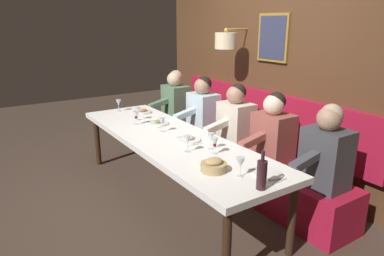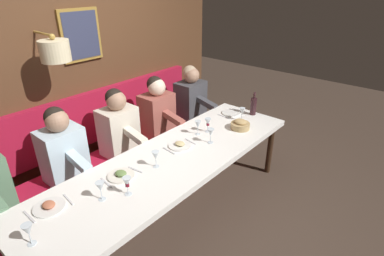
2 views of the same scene
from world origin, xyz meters
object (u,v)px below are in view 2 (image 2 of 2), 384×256
Objects in this scene: wine_glass_3 at (28,231)px; bread_bowl at (240,125)px; dining_table at (172,163)px; wine_glass_7 at (156,156)px; diner_nearest at (191,95)px; diner_near at (157,109)px; wine_bottle at (253,106)px; wine_glass_0 at (242,112)px; wine_glass_2 at (127,183)px; wine_glass_5 at (208,122)px; wine_glass_1 at (198,125)px; diner_far at (62,148)px; diner_middle at (118,125)px; wine_glass_4 at (211,133)px; wine_glass_6 at (101,188)px.

wine_glass_3 reaches higher than bread_bowl.
dining_table is 0.27m from wine_glass_7.
diner_nearest is 0.66m from diner_near.
wine_glass_7 is at bearing 86.11° from dining_table.
diner_near is 1.22m from wine_bottle.
wine_glass_0 is 1.82m from wine_glass_2.
wine_glass_5 is 0.55× the size of wine_bottle.
wine_glass_3 is (-0.17, 1.93, 0.00)m from wine_glass_1.
wine_glass_7 is at bearing -152.90° from diner_far.
wine_glass_3 is 0.55× the size of wine_bottle.
wine_glass_5 is 0.75× the size of bread_bowl.
diner_middle is 4.82× the size of wine_glass_1.
wine_glass_0 is at bearing 172.86° from diner_nearest.
wine_glass_0 and wine_glass_7 have the same top height.
diner_middle is 1.40m from bread_bowl.
wine_glass_1 is 1.21m from wine_glass_2.
wine_glass_2 is 1.00× the size of wine_glass_3.
diner_near reaches higher than wine_glass_5.
wine_glass_4 is at bearing 171.01° from diner_near.
diner_nearest reaches higher than wine_glass_6.
wine_glass_3 is at bearing 92.13° from wine_glass_7.
diner_far is (0.00, 1.95, 0.00)m from diner_nearest.
diner_far reaches higher than wine_glass_0.
wine_glass_0 is at bearing -128.58° from diner_middle.
wine_glass_3 is at bearing 84.06° from wine_glass_2.
diner_nearest is 4.82× the size of wine_glass_4.
wine_glass_1 and wine_glass_7 have the same top height.
dining_table is 18.64× the size of wine_glass_1.
diner_far is at bearing 59.15° from wine_glass_5.
diner_far is 1.42m from wine_glass_1.
diner_middle reaches higher than wine_glass_3.
wine_glass_7 is (-0.87, 1.51, 0.04)m from diner_nearest.
wine_glass_7 reaches higher than dining_table.
diner_nearest is 1.00× the size of diner_near.
wine_glass_0 is 0.55× the size of wine_bottle.
diner_near is 4.82× the size of wine_glass_5.
diner_nearest is at bearing -60.10° from wine_glass_7.
wine_glass_1 is (-0.75, 0.09, 0.04)m from diner_near.
wine_glass_7 is (0.12, -0.43, 0.00)m from wine_glass_2.
wine_bottle is at bearing -90.41° from wine_glass_3.
diner_middle reaches higher than dining_table.
wine_glass_4 is at bearing -93.80° from wine_glass_6.
diner_nearest is 2.18m from wine_glass_2.
diner_middle is 0.90m from wine_glass_7.
wine_bottle reaches higher than wine_glass_7.
wine_glass_4 is (-0.97, -1.14, 0.04)m from diner_far.
dining_table is 18.64× the size of wine_glass_6.
diner_nearest is 2.83m from wine_glass_3.
dining_table is 1.45m from wine_bottle.
wine_glass_2 and wine_glass_3 have the same top height.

